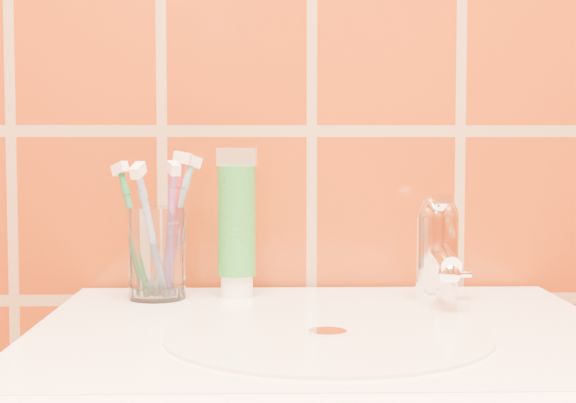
{
  "coord_description": "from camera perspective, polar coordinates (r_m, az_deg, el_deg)",
  "views": [
    {
      "loc": [
        -0.06,
        0.12,
        1.03
      ],
      "look_at": [
        -0.03,
        1.08,
        0.96
      ],
      "focal_mm": 55.0,
      "sensor_mm": 36.0,
      "label": 1
    }
  ],
  "objects": [
    {
      "name": "toothbrush_4",
      "position": [
        1.02,
        -9.83,
        -1.89
      ],
      "size": [
        0.12,
        0.12,
        0.17
      ],
      "primitive_type": null,
      "rotation": [
        0.35,
        0.0,
        -2.28
      ],
      "color": "#1B683B",
      "rests_on": "glass_tumbler"
    },
    {
      "name": "faucet",
      "position": [
        1.0,
        9.64,
        -2.77
      ],
      "size": [
        0.05,
        0.11,
        0.12
      ],
      "color": "white",
      "rests_on": "pedestal_sink"
    },
    {
      "name": "toothbrush_2",
      "position": [
        0.99,
        -7.69,
        -1.98
      ],
      "size": [
        0.08,
        0.11,
        0.17
      ],
      "primitive_type": null,
      "rotation": [
        0.28,
        0.0,
        0.39
      ],
      "color": "#7B408A",
      "rests_on": "glass_tumbler"
    },
    {
      "name": "toothpaste_tube",
      "position": [
        1.01,
        -3.34,
        -1.69
      ],
      "size": [
        0.05,
        0.04,
        0.17
      ],
      "rotation": [
        0.0,
        0.0,
        -0.38
      ],
      "color": "white",
      "rests_on": "pedestal_sink"
    },
    {
      "name": "toothbrush_3",
      "position": [
        0.98,
        -8.81,
        -2.12
      ],
      "size": [
        0.09,
        0.15,
        0.18
      ],
      "primitive_type": null,
      "rotation": [
        0.42,
        0.0,
        -0.32
      ],
      "color": "#6989BC",
      "rests_on": "glass_tumbler"
    },
    {
      "name": "glass_tumbler",
      "position": [
        1.01,
        -8.48,
        -3.32
      ],
      "size": [
        0.08,
        0.08,
        0.1
      ],
      "primitive_type": "cylinder",
      "rotation": [
        0.0,
        0.0,
        0.38
      ],
      "color": "white",
      "rests_on": "pedestal_sink"
    },
    {
      "name": "toothbrush_0",
      "position": [
        1.01,
        -7.58,
        -1.55
      ],
      "size": [
        0.07,
        0.06,
        0.18
      ],
      "primitive_type": null,
      "rotation": [
        0.18,
        0.0,
        1.38
      ],
      "color": "#B12633",
      "rests_on": "glass_tumbler"
    },
    {
      "name": "toothbrush_1",
      "position": [
        1.03,
        -7.43,
        -1.59
      ],
      "size": [
        0.13,
        0.12,
        0.18
      ],
      "primitive_type": null,
      "rotation": [
        0.34,
        0.0,
        2.2
      ],
      "color": "#6EA2C3",
      "rests_on": "glass_tumbler"
    }
  ]
}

